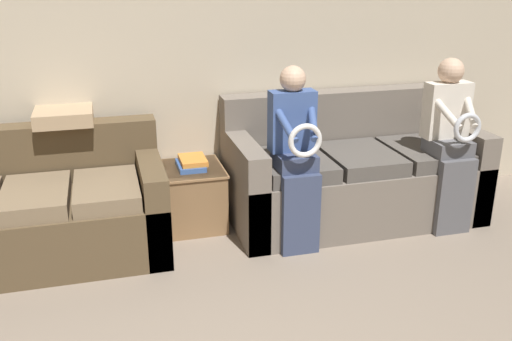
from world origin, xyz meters
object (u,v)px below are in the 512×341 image
(couch_side, at_px, (41,212))
(side_shelf, at_px, (194,195))
(couch_main, at_px, (351,174))
(book_stack, at_px, (192,163))
(child_right_seated, at_px, (450,138))
(child_left_seated, at_px, (296,152))
(throw_pillow, at_px, (64,116))

(couch_side, height_order, side_shelf, couch_side)
(couch_main, bearing_deg, book_stack, 172.92)
(couch_side, height_order, child_right_seated, child_right_seated)
(child_left_seated, bearing_deg, couch_main, 31.88)
(couch_side, relative_size, throw_pillow, 4.19)
(side_shelf, bearing_deg, throw_pillow, 172.29)
(side_shelf, xyz_separation_m, book_stack, (-0.00, 0.01, 0.26))
(couch_main, xyz_separation_m, book_stack, (-1.23, 0.15, 0.16))
(child_right_seated, xyz_separation_m, side_shelf, (-1.83, 0.52, -0.46))
(couch_main, distance_m, side_shelf, 1.24)
(child_right_seated, bearing_deg, side_shelf, 164.20)
(couch_side, distance_m, child_left_seated, 1.79)
(couch_side, relative_size, side_shelf, 3.13)
(couch_main, relative_size, throw_pillow, 4.85)
(child_left_seated, distance_m, book_stack, 0.85)
(couch_main, distance_m, child_right_seated, 0.79)
(child_right_seated, xyz_separation_m, book_stack, (-1.83, 0.52, -0.20))
(couch_main, height_order, throw_pillow, couch_main)
(couch_side, relative_size, book_stack, 5.78)
(side_shelf, relative_size, throw_pillow, 1.34)
(couch_side, xyz_separation_m, book_stack, (1.08, 0.20, 0.19))
(throw_pillow, bearing_deg, child_right_seated, -13.23)
(child_left_seated, relative_size, book_stack, 4.41)
(couch_side, height_order, book_stack, couch_side)
(child_right_seated, xyz_separation_m, throw_pillow, (-2.71, 0.64, 0.19))
(child_left_seated, height_order, book_stack, child_left_seated)
(child_right_seated, distance_m, throw_pillow, 2.79)
(couch_main, height_order, book_stack, couch_main)
(couch_main, relative_size, book_stack, 6.68)
(child_left_seated, bearing_deg, child_right_seated, 0.08)
(couch_main, bearing_deg, side_shelf, 173.20)
(couch_main, bearing_deg, child_right_seated, -31.76)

